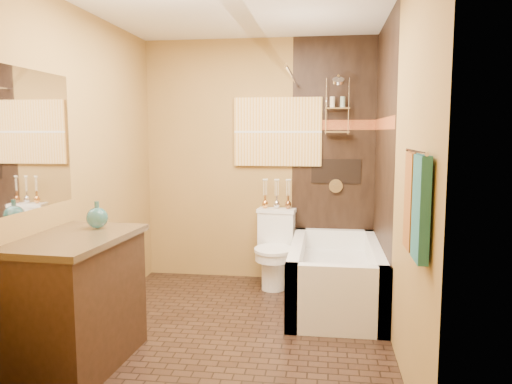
% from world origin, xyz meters
% --- Properties ---
extents(floor, '(3.00, 3.00, 0.00)m').
position_xyz_m(floor, '(0.00, 0.00, 0.00)').
color(floor, black).
rests_on(floor, ground).
extents(wall_left, '(0.02, 3.00, 2.50)m').
position_xyz_m(wall_left, '(-1.20, 0.00, 1.25)').
color(wall_left, '#A0783E').
rests_on(wall_left, floor).
extents(wall_right, '(0.02, 3.00, 2.50)m').
position_xyz_m(wall_right, '(1.20, 0.00, 1.25)').
color(wall_right, '#A0783E').
rests_on(wall_right, floor).
extents(wall_back, '(2.40, 0.02, 2.50)m').
position_xyz_m(wall_back, '(0.00, 1.50, 1.25)').
color(wall_back, '#A0783E').
rests_on(wall_back, floor).
extents(wall_front, '(2.40, 0.02, 2.50)m').
position_xyz_m(wall_front, '(0.00, -1.50, 1.25)').
color(wall_front, '#A0783E').
rests_on(wall_front, floor).
extents(alcove_tile_back, '(0.85, 0.01, 2.50)m').
position_xyz_m(alcove_tile_back, '(0.78, 1.49, 1.25)').
color(alcove_tile_back, black).
rests_on(alcove_tile_back, wall_back).
extents(alcove_tile_right, '(0.01, 1.50, 2.50)m').
position_xyz_m(alcove_tile_right, '(1.19, 0.75, 1.25)').
color(alcove_tile_right, black).
rests_on(alcove_tile_right, wall_right).
extents(mosaic_band_back, '(0.85, 0.01, 0.10)m').
position_xyz_m(mosaic_band_back, '(0.78, 1.48, 1.62)').
color(mosaic_band_back, maroon).
rests_on(mosaic_band_back, alcove_tile_back).
extents(mosaic_band_right, '(0.01, 1.50, 0.10)m').
position_xyz_m(mosaic_band_right, '(1.18, 0.75, 1.62)').
color(mosaic_band_right, maroon).
rests_on(mosaic_band_right, alcove_tile_right).
extents(alcove_niche, '(0.50, 0.01, 0.25)m').
position_xyz_m(alcove_niche, '(0.80, 1.48, 1.15)').
color(alcove_niche, black).
rests_on(alcove_niche, alcove_tile_back).
extents(shower_fixtures, '(0.24, 0.33, 1.16)m').
position_xyz_m(shower_fixtures, '(0.80, 1.38, 1.67)').
color(shower_fixtures, silver).
rests_on(shower_fixtures, floor).
extents(curtain_rod, '(0.03, 1.55, 0.03)m').
position_xyz_m(curtain_rod, '(0.40, 0.75, 2.02)').
color(curtain_rod, silver).
rests_on(curtain_rod, wall_back).
extents(towel_bar, '(0.02, 0.55, 0.02)m').
position_xyz_m(towel_bar, '(1.15, -1.05, 1.45)').
color(towel_bar, silver).
rests_on(towel_bar, wall_right).
extents(towel_teal, '(0.05, 0.22, 0.52)m').
position_xyz_m(towel_teal, '(1.16, -1.18, 1.18)').
color(towel_teal, '#1D5E61').
rests_on(towel_teal, towel_bar).
extents(towel_rust, '(0.05, 0.22, 0.52)m').
position_xyz_m(towel_rust, '(1.16, -0.92, 1.18)').
color(towel_rust, '#8F5B1A').
rests_on(towel_rust, towel_bar).
extents(sunset_painting, '(0.90, 0.04, 0.70)m').
position_xyz_m(sunset_painting, '(0.20, 1.48, 1.55)').
color(sunset_painting, gold).
rests_on(sunset_painting, wall_back).
extents(vanity_mirror, '(0.01, 1.00, 0.90)m').
position_xyz_m(vanity_mirror, '(-1.19, -0.69, 1.50)').
color(vanity_mirror, white).
rests_on(vanity_mirror, wall_left).
extents(bathtub, '(0.80, 1.50, 0.55)m').
position_xyz_m(bathtub, '(0.80, 0.75, 0.22)').
color(bathtub, white).
rests_on(bathtub, floor).
extents(toilet, '(0.40, 0.59, 0.76)m').
position_xyz_m(toilet, '(0.20, 1.22, 0.39)').
color(toilet, white).
rests_on(toilet, floor).
extents(vanity, '(0.67, 1.03, 0.88)m').
position_xyz_m(vanity, '(-0.92, -0.69, 0.44)').
color(vanity, black).
rests_on(vanity, floor).
extents(teal_bottle, '(0.18, 0.18, 0.23)m').
position_xyz_m(teal_bottle, '(-0.87, -0.43, 0.98)').
color(teal_bottle, '#216165').
rests_on(teal_bottle, vanity).
extents(bud_vases, '(0.30, 0.06, 0.30)m').
position_xyz_m(bud_vases, '(0.20, 1.39, 0.93)').
color(bud_vases, gold).
rests_on(bud_vases, toilet).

